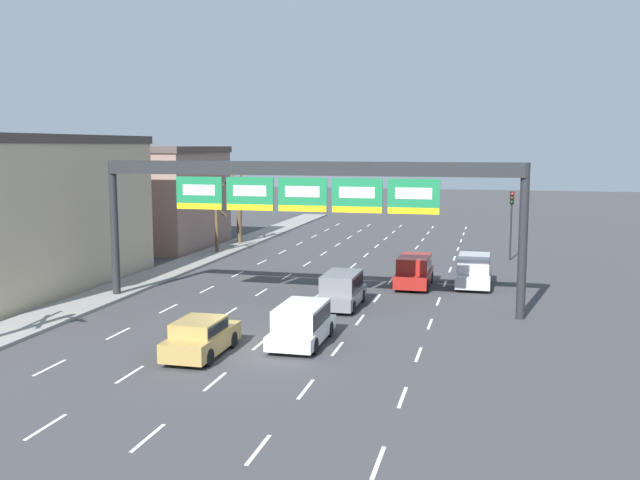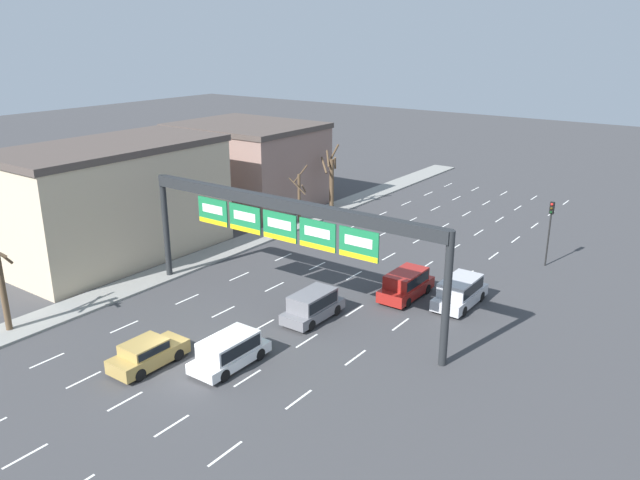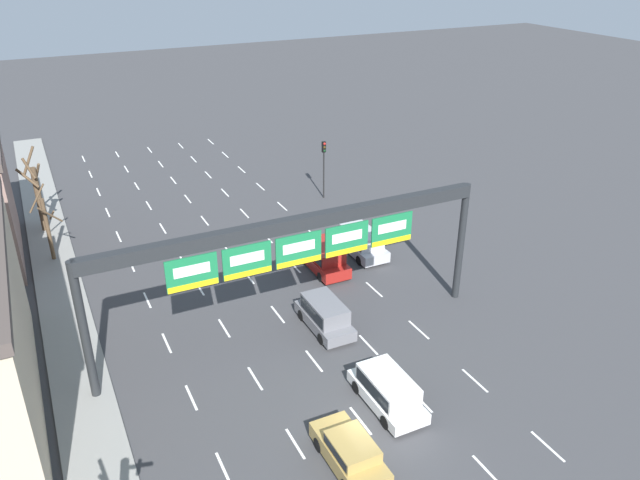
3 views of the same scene
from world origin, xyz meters
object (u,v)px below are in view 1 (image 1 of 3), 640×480
(sign_gantry, at_px, (304,186))
(traffic_light_near_gantry, at_px, (512,212))
(suv_red, at_px, (414,270))
(tree_bare_third, at_px, (239,207))
(suv_silver, at_px, (474,269))
(tree_bare_closest, at_px, (217,219))
(car_gold, at_px, (201,336))
(suv_grey, at_px, (342,288))
(suv_white, at_px, (302,322))

(sign_gantry, xyz_separation_m, traffic_light_near_gantry, (10.54, 18.13, -2.71))
(suv_red, distance_m, tree_bare_third, 22.00)
(sign_gantry, xyz_separation_m, suv_silver, (8.28, 7.65, -5.22))
(suv_silver, bearing_deg, traffic_light_near_gantry, 77.82)
(suv_silver, distance_m, suv_red, 3.52)
(suv_red, distance_m, tree_bare_closest, 18.65)
(tree_bare_closest, xyz_separation_m, tree_bare_third, (-0.21, 5.34, 0.49))
(suv_red, xyz_separation_m, car_gold, (-6.61, -15.96, -0.22))
(sign_gantry, distance_m, car_gold, 10.85)
(sign_gantry, distance_m, tree_bare_third, 24.41)
(suv_grey, distance_m, car_gold, 10.32)
(tree_bare_closest, bearing_deg, suv_grey, -49.93)
(suv_grey, distance_m, suv_white, 7.07)
(suv_red, xyz_separation_m, suv_white, (-3.20, -13.35, -0.07))
(suv_silver, height_order, tree_bare_third, tree_bare_third)
(suv_grey, distance_m, tree_bare_third, 24.87)
(suv_silver, distance_m, tree_bare_closest, 21.28)
(suv_silver, bearing_deg, car_gold, -120.68)
(sign_gantry, height_order, tree_bare_closest, sign_gantry)
(car_gold, relative_size, tree_bare_third, 0.66)
(suv_grey, xyz_separation_m, tree_bare_closest, (-13.09, 15.56, 1.69))
(suv_white, bearing_deg, tree_bare_third, 115.11)
(traffic_light_near_gantry, bearing_deg, tree_bare_closest, -174.42)
(suv_silver, bearing_deg, suv_grey, -131.63)
(car_gold, xyz_separation_m, tree_bare_third, (-9.70, 30.57, 2.37))
(sign_gantry, bearing_deg, suv_red, 54.10)
(suv_silver, xyz_separation_m, tree_bare_third, (-19.71, 13.69, 2.14))
(suv_silver, relative_size, tree_bare_third, 0.74)
(suv_silver, relative_size, traffic_light_near_gantry, 0.95)
(suv_silver, bearing_deg, suv_white, -114.82)
(suv_silver, relative_size, suv_red, 1.02)
(suv_silver, height_order, car_gold, suv_silver)
(traffic_light_near_gantry, bearing_deg, car_gold, -114.16)
(suv_silver, height_order, suv_white, suv_silver)
(suv_red, distance_m, traffic_light_near_gantry, 12.98)
(tree_bare_closest, bearing_deg, traffic_light_near_gantry, 5.58)
(tree_bare_third, bearing_deg, suv_red, -41.87)
(traffic_light_near_gantry, relative_size, tree_bare_closest, 0.95)
(traffic_light_near_gantry, height_order, tree_bare_closest, tree_bare_closest)
(suv_grey, relative_size, traffic_light_near_gantry, 0.89)
(suv_grey, bearing_deg, sign_gantry, -166.70)
(tree_bare_closest, height_order, tree_bare_third, tree_bare_third)
(car_gold, bearing_deg, suv_red, 67.51)
(suv_red, bearing_deg, car_gold, -112.49)
(suv_grey, xyz_separation_m, traffic_light_near_gantry, (8.67, 17.69, 2.54))
(suv_grey, bearing_deg, suv_red, 64.47)
(suv_white, distance_m, tree_bare_third, 30.97)
(suv_grey, bearing_deg, traffic_light_near_gantry, 63.89)
(suv_white, bearing_deg, tree_bare_closest, 119.69)
(suv_grey, height_order, car_gold, suv_grey)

